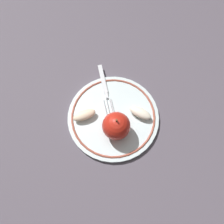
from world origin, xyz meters
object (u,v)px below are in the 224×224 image
(apple_red_whole, at_px, (116,126))
(apple_slice_front, at_px, (140,113))
(fork, at_px, (105,89))
(apple_slice_back, at_px, (84,115))
(plate, at_px, (112,116))

(apple_red_whole, relative_size, apple_slice_front, 1.28)
(apple_red_whole, height_order, fork, apple_red_whole)
(apple_red_whole, distance_m, fork, 0.13)
(fork, bearing_deg, apple_slice_back, -44.92)
(apple_slice_front, bearing_deg, plate, -149.51)
(apple_slice_front, height_order, fork, apple_slice_front)
(plate, distance_m, apple_slice_back, 0.08)
(apple_slice_front, height_order, apple_slice_back, same)
(apple_red_whole, distance_m, apple_slice_back, 0.10)
(apple_slice_front, xyz_separation_m, fork, (0.01, 0.12, -0.01))
(plate, distance_m, apple_red_whole, 0.06)
(apple_red_whole, relative_size, apple_slice_back, 1.28)
(apple_slice_front, distance_m, apple_slice_back, 0.15)
(apple_red_whole, xyz_separation_m, fork, (0.08, 0.10, -0.03))
(apple_red_whole, height_order, apple_slice_back, apple_red_whole)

